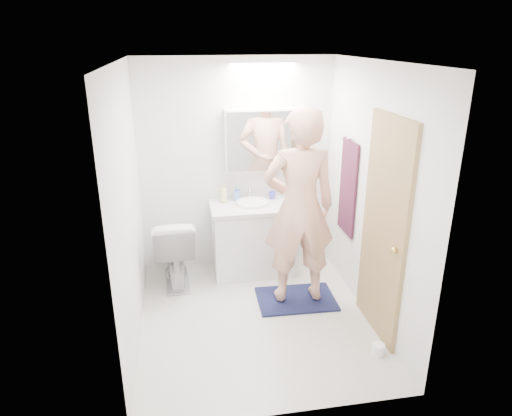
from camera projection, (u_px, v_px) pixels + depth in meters
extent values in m
plane|color=silver|center=(255.00, 317.00, 4.51)|extent=(2.50, 2.50, 0.00)
plane|color=white|center=(255.00, 61.00, 3.67)|extent=(2.50, 2.50, 0.00)
plane|color=white|center=(237.00, 166.00, 5.25)|extent=(2.50, 0.00, 2.50)
plane|color=white|center=(288.00, 267.00, 2.94)|extent=(2.50, 0.00, 2.50)
plane|color=white|center=(128.00, 210.00, 3.92)|extent=(0.00, 2.50, 2.50)
plane|color=white|center=(372.00, 195.00, 4.27)|extent=(0.00, 2.50, 2.50)
cube|color=white|center=(253.00, 240.00, 5.29)|extent=(0.90, 0.55, 0.78)
cube|color=silver|center=(253.00, 206.00, 5.15)|extent=(0.95, 0.58, 0.04)
cylinder|color=white|center=(252.00, 203.00, 5.16)|extent=(0.36, 0.36, 0.03)
cylinder|color=silver|center=(250.00, 192.00, 5.31)|extent=(0.02, 0.02, 0.16)
cube|color=white|center=(264.00, 140.00, 5.12)|extent=(0.88, 0.14, 0.70)
cube|color=silver|center=(265.00, 142.00, 5.05)|extent=(0.84, 0.01, 0.66)
imported|color=silver|center=(174.00, 249.00, 5.04)|extent=(0.47, 0.79, 0.79)
cube|color=#152144|center=(296.00, 299.00, 4.80)|extent=(0.82, 0.58, 0.02)
imported|color=#E2A387|center=(299.00, 208.00, 4.45)|extent=(0.73, 0.49, 1.96)
cube|color=tan|center=(384.00, 230.00, 4.01)|extent=(0.04, 0.80, 2.00)
sphere|color=gold|center=(394.00, 250.00, 3.75)|extent=(0.06, 0.06, 0.06)
cube|color=#101C32|center=(348.00, 188.00, 4.81)|extent=(0.02, 0.42, 1.00)
cylinder|color=silver|center=(350.00, 139.00, 4.62)|extent=(0.07, 0.02, 0.02)
imported|color=beige|center=(224.00, 193.00, 5.19)|extent=(0.12, 0.12, 0.22)
imported|color=#5A7DC2|center=(237.00, 193.00, 5.25)|extent=(0.09, 0.09, 0.17)
imported|color=#444ECE|center=(272.00, 195.00, 5.31)|extent=(0.09, 0.09, 0.08)
cylinder|color=white|center=(378.00, 349.00, 3.97)|extent=(0.11, 0.11, 0.10)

